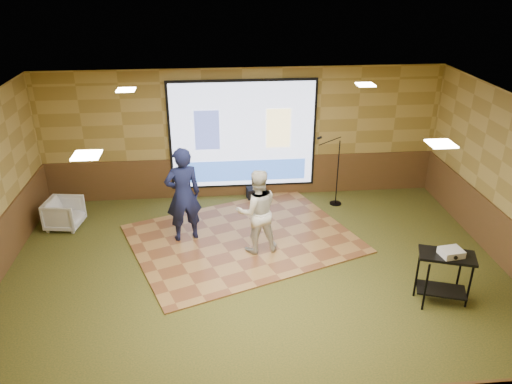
{
  "coord_description": "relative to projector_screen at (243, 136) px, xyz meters",
  "views": [
    {
      "loc": [
        -0.7,
        -7.25,
        5.1
      ],
      "look_at": [
        0.05,
        0.83,
        1.3
      ],
      "focal_mm": 35.0,
      "sensor_mm": 36.0,
      "label": 1
    }
  ],
  "objects": [
    {
      "name": "downlight_ne",
      "position": [
        2.2,
        -1.64,
        1.5
      ],
      "size": [
        0.32,
        0.32,
        0.02
      ],
      "primitive_type": "cube",
      "color": "#FFEABF",
      "rests_on": "room_shell"
    },
    {
      "name": "player_left",
      "position": [
        -1.29,
        -1.93,
        -0.49
      ],
      "size": [
        0.79,
        0.63,
        1.91
      ],
      "primitive_type": "imported",
      "rotation": [
        0.0,
        0.0,
        3.41
      ],
      "color": "#141940",
      "rests_on": "dance_floor"
    },
    {
      "name": "projector",
      "position": [
        2.95,
        -4.37,
        -0.52
      ],
      "size": [
        0.37,
        0.32,
        0.11
      ],
      "primitive_type": "cube",
      "rotation": [
        0.0,
        0.0,
        0.13
      ],
      "color": "silver",
      "rests_on": "av_table"
    },
    {
      "name": "downlight_nw",
      "position": [
        -2.2,
        -1.64,
        1.5
      ],
      "size": [
        0.32,
        0.32,
        0.02
      ],
      "primitive_type": "cube",
      "color": "#FFEABF",
      "rests_on": "room_shell"
    },
    {
      "name": "downlight_sw",
      "position": [
        -2.2,
        -4.94,
        1.5
      ],
      "size": [
        0.32,
        0.32,
        0.02
      ],
      "primitive_type": "cube",
      "color": "#FFEABF",
      "rests_on": "room_shell"
    },
    {
      "name": "banquet_chair",
      "position": [
        -3.81,
        -1.19,
        -1.16
      ],
      "size": [
        0.79,
        0.77,
        0.63
      ],
      "primitive_type": "imported",
      "rotation": [
        0.0,
        0.0,
        1.41
      ],
      "color": "gray",
      "rests_on": "ground"
    },
    {
      "name": "mic_stand",
      "position": [
        2.01,
        -0.64,
        -0.98
      ],
      "size": [
        0.65,
        0.26,
        1.65
      ],
      "rotation": [
        0.0,
        0.0,
        -0.29
      ],
      "color": "black",
      "rests_on": "ground"
    },
    {
      "name": "player_right",
      "position": [
        0.08,
        -2.5,
        -0.62
      ],
      "size": [
        0.88,
        0.73,
        1.64
      ],
      "primitive_type": "imported",
      "rotation": [
        0.0,
        0.0,
        3.29
      ],
      "color": "silver",
      "rests_on": "dance_floor"
    },
    {
      "name": "room_shell",
      "position": [
        0.0,
        -3.44,
        0.62
      ],
      "size": [
        9.04,
        7.04,
        3.02
      ],
      "color": "#AA9046",
      "rests_on": "ground"
    },
    {
      "name": "av_table",
      "position": [
        2.91,
        -4.34,
        -0.86
      ],
      "size": [
        0.86,
        0.45,
        0.9
      ],
      "rotation": [
        0.0,
        0.0,
        -0.33
      ],
      "color": "black",
      "rests_on": "ground"
    },
    {
      "name": "downlight_se",
      "position": [
        2.2,
        -4.94,
        1.5
      ],
      "size": [
        0.32,
        0.32,
        0.02
      ],
      "primitive_type": "cube",
      "color": "#FFEABF",
      "rests_on": "room_shell"
    },
    {
      "name": "dance_floor",
      "position": [
        -0.16,
        -2.04,
        -1.46
      ],
      "size": [
        5.05,
        4.47,
        0.03
      ],
      "primitive_type": "cube",
      "rotation": [
        0.0,
        0.0,
        0.36
      ],
      "color": "olive",
      "rests_on": "ground"
    },
    {
      "name": "ground",
      "position": [
        0.0,
        -3.44,
        -1.47
      ],
      "size": [
        9.0,
        9.0,
        0.0
      ],
      "primitive_type": "plane",
      "color": "#2D3A1A",
      "rests_on": "ground"
    },
    {
      "name": "wainscot_right",
      "position": [
        4.48,
        -3.44,
        -1.0
      ],
      "size": [
        0.04,
        7.0,
        0.95
      ],
      "primitive_type": "cube",
      "color": "#533B1B",
      "rests_on": "ground"
    },
    {
      "name": "projector_screen",
      "position": [
        0.0,
        0.0,
        0.0
      ],
      "size": [
        3.32,
        0.06,
        2.52
      ],
      "color": "black",
      "rests_on": "room_shell"
    },
    {
      "name": "wainscot_back",
      "position": [
        0.0,
        0.04,
        -1.0
      ],
      "size": [
        9.0,
        0.04,
        0.95
      ],
      "primitive_type": "cube",
      "color": "#533B1B",
      "rests_on": "ground"
    },
    {
      "name": "duffel_bag",
      "position": [
        0.29,
        -0.19,
        -1.34
      ],
      "size": [
        0.47,
        0.34,
        0.27
      ],
      "primitive_type": "cube",
      "rotation": [
        0.0,
        0.0,
        0.13
      ],
      "color": "black",
      "rests_on": "ground"
    }
  ]
}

